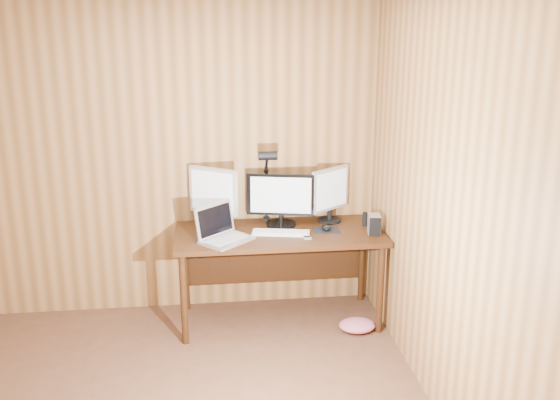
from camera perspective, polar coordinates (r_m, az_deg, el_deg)
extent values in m
plane|color=#986737|center=(5.02, -11.20, 3.51)|extent=(4.00, 0.00, 4.00)
plane|color=#986737|center=(3.37, 17.35, -3.34)|extent=(0.00, 4.00, 4.00)
cube|color=#331A0A|center=(4.82, -0.07, -3.14)|extent=(1.60, 0.70, 0.04)
cube|color=#331A0A|center=(5.22, -0.49, -4.81)|extent=(1.48, 0.02, 0.51)
cylinder|color=#331A0A|center=(4.67, -8.80, -8.99)|extent=(0.05, 0.05, 0.71)
cylinder|color=#331A0A|center=(5.20, -8.62, -6.26)|extent=(0.05, 0.05, 0.71)
cylinder|color=#331A0A|center=(4.84, 9.16, -8.08)|extent=(0.05, 0.05, 0.71)
cylinder|color=#331A0A|center=(5.35, 7.48, -5.54)|extent=(0.05, 0.05, 0.71)
cylinder|color=black|center=(4.96, 0.09, -2.23)|extent=(0.24, 0.24, 0.02)
cylinder|color=black|center=(4.94, 0.09, -1.74)|extent=(0.04, 0.04, 0.07)
cube|color=black|center=(4.88, 0.09, 0.50)|extent=(0.53, 0.15, 0.33)
cube|color=silver|center=(4.86, 0.07, 0.44)|extent=(0.46, 0.11, 0.29)
cylinder|color=black|center=(4.96, -6.01, -2.30)|extent=(0.20, 0.20, 0.02)
cylinder|color=black|center=(4.95, -6.03, -1.70)|extent=(0.04, 0.04, 0.09)
cube|color=silver|center=(4.88, -6.11, 0.84)|extent=(0.37, 0.27, 0.37)
cube|color=silver|center=(4.86, -6.26, 0.77)|extent=(0.31, 0.21, 0.31)
cylinder|color=black|center=(5.07, 4.53, -1.86)|extent=(0.19, 0.19, 0.02)
cylinder|color=black|center=(5.05, 4.54, -1.31)|extent=(0.04, 0.04, 0.08)
cube|color=silver|center=(4.99, 4.60, 1.00)|extent=(0.34, 0.26, 0.34)
cube|color=silver|center=(4.98, 4.78, 0.95)|extent=(0.28, 0.21, 0.29)
cube|color=silver|center=(4.63, -4.87, -3.69)|extent=(0.44, 0.43, 0.02)
cube|color=silver|center=(4.67, -6.00, -1.82)|extent=(0.30, 0.29, 0.24)
cube|color=black|center=(4.67, -6.00, -1.82)|extent=(0.26, 0.24, 0.20)
cube|color=#B2B2B7|center=(4.62, -4.87, -3.56)|extent=(0.33, 0.32, 0.00)
cube|color=silver|center=(4.77, 0.09, -3.01)|extent=(0.45, 0.22, 0.02)
cube|color=white|center=(4.76, 0.09, -2.88)|extent=(0.42, 0.19, 0.00)
cube|color=black|center=(4.86, 4.24, -2.77)|extent=(0.21, 0.17, 0.00)
ellipsoid|color=black|center=(4.85, 4.24, -2.53)|extent=(0.08, 0.12, 0.04)
cube|color=silver|center=(4.82, 8.60, -2.19)|extent=(0.11, 0.14, 0.15)
cube|color=black|center=(4.75, 8.69, -2.45)|extent=(0.09, 0.02, 0.14)
cube|color=silver|center=(4.70, 2.42, -3.36)|extent=(0.06, 0.12, 0.01)
cube|color=black|center=(4.69, 2.42, -3.28)|extent=(0.05, 0.07, 0.00)
cylinder|color=black|center=(4.98, 7.80, -1.75)|extent=(0.04, 0.04, 0.11)
cube|color=black|center=(5.10, -1.26, -1.91)|extent=(0.05, 0.06, 0.06)
cylinder|color=black|center=(5.04, -1.27, 0.41)|extent=(0.03, 0.03, 0.41)
sphere|color=black|center=(4.99, -1.29, 2.67)|extent=(0.04, 0.04, 0.04)
cylinder|color=black|center=(4.91, -1.22, 3.38)|extent=(0.02, 0.14, 0.17)
cylinder|color=black|center=(4.81, -1.13, 4.07)|extent=(0.15, 0.07, 0.07)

